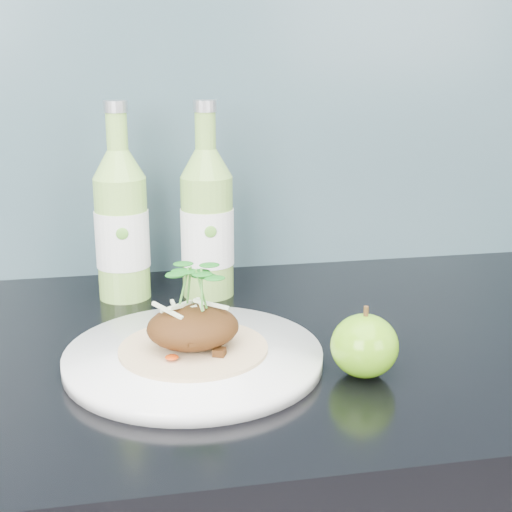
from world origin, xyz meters
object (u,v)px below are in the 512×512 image
Objects in this scene: cider_bottle_left at (122,225)px; green_apple at (364,346)px; cider_bottle_right at (207,224)px; dinner_plate at (194,357)px.

green_apple is at bearing -53.46° from cider_bottle_left.
cider_bottle_left is 1.00× the size of cider_bottle_right.
green_apple is 0.33× the size of cider_bottle_right.
dinner_plate is 3.40× the size of green_apple.
green_apple is 0.39m from cider_bottle_left.
cider_bottle_right reaches higher than dinner_plate.
cider_bottle_left is 0.11m from cider_bottle_right.
cider_bottle_left is at bearing 106.27° from dinner_plate.
cider_bottle_left and cider_bottle_right have the same top height.
dinner_plate is 1.13× the size of cider_bottle_left.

